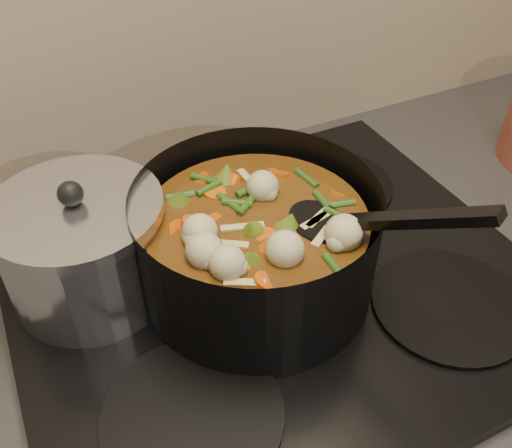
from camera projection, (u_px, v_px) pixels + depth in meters
name	position (u px, v px, depth m)	size (l,w,h in m)	color
stovetop	(276.00, 283.00, 0.71)	(0.62, 0.54, 0.03)	black
stockpot	(257.00, 245.00, 0.65)	(0.33, 0.36, 0.20)	black
saucepan	(85.00, 248.00, 0.65)	(0.19, 0.19, 0.16)	silver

